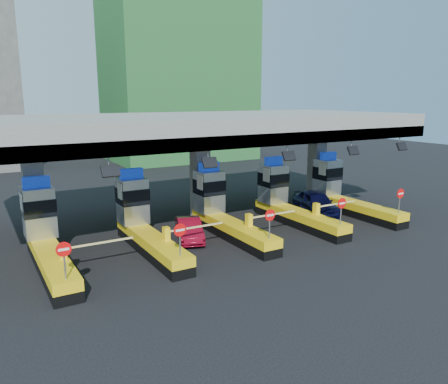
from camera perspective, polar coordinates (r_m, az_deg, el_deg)
ground at (r=26.52m, az=-0.05°, el=-5.46°), size 120.00×120.00×0.00m
toll_canopy at (r=27.85m, az=-3.08°, el=8.24°), size 28.00×12.09×7.00m
toll_lane_far_left at (r=23.21m, az=-22.32°, el=-5.40°), size 4.43×8.00×4.16m
toll_lane_left at (r=24.33m, az=-10.61°, el=-3.88°), size 4.43×8.00×4.16m
toll_lane_center at (r=26.37m, az=-0.35°, el=-2.41°), size 4.43×8.00×4.16m
toll_lane_right at (r=29.13m, az=8.18°, el=-1.12°), size 4.43×8.00×4.16m
toll_lane_far_right at (r=32.43m, az=15.10°, el=-0.06°), size 4.43×8.00×4.16m
bg_building_scaffold at (r=59.53m, az=-6.03°, el=17.88°), size 18.00×12.00×28.00m
van at (r=31.37m, az=11.92°, el=-1.37°), size 3.31×5.23×1.66m
red_car at (r=25.31m, az=-4.55°, el=-4.90°), size 2.47×4.00×1.24m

